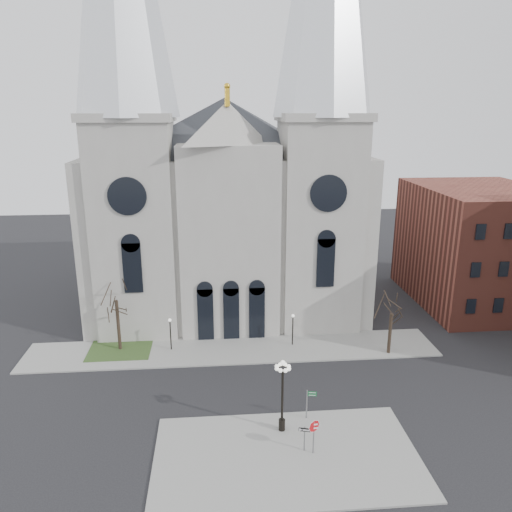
{
  "coord_description": "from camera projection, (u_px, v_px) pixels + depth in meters",
  "views": [
    {
      "loc": [
        -1.57,
        -33.34,
        22.8
      ],
      "look_at": [
        2.04,
        8.0,
        10.51
      ],
      "focal_mm": 35.0,
      "sensor_mm": 36.0,
      "label": 1
    }
  ],
  "objects": [
    {
      "name": "ground",
      "position": [
        239.0,
        416.0,
        38.45
      ],
      "size": [
        160.0,
        160.0,
        0.0
      ],
      "primitive_type": "plane",
      "color": "black",
      "rests_on": "ground"
    },
    {
      "name": "sidewalk_near",
      "position": [
        287.0,
        457.0,
        33.9
      ],
      "size": [
        18.0,
        10.0,
        0.14
      ],
      "primitive_type": "cube",
      "color": "gray",
      "rests_on": "ground"
    },
    {
      "name": "sidewalk_far",
      "position": [
        233.0,
        350.0,
        48.93
      ],
      "size": [
        40.0,
        6.0,
        0.14
      ],
      "primitive_type": "cube",
      "color": "gray",
      "rests_on": "ground"
    },
    {
      "name": "grass_patch",
      "position": [
        120.0,
        349.0,
        48.97
      ],
      "size": [
        6.0,
        5.0,
        0.18
      ],
      "primitive_type": "cube",
      "color": "#2C481F",
      "rests_on": "ground"
    },
    {
      "name": "cathedral",
      "position": [
        226.0,
        149.0,
        55.04
      ],
      "size": [
        33.0,
        26.66,
        54.0
      ],
      "color": "#A29E97",
      "rests_on": "ground"
    },
    {
      "name": "bg_building_brick",
      "position": [
        477.0,
        245.0,
        59.97
      ],
      "size": [
        14.0,
        18.0,
        14.0
      ],
      "primitive_type": "cube",
      "color": "brown",
      "rests_on": "ground"
    },
    {
      "name": "tree_left",
      "position": [
        116.0,
        297.0,
        47.41
      ],
      "size": [
        3.2,
        3.2,
        7.5
      ],
      "color": "black",
      "rests_on": "ground"
    },
    {
      "name": "tree_right",
      "position": [
        392.0,
        311.0,
        47.03
      ],
      "size": [
        3.2,
        3.2,
        6.0
      ],
      "color": "black",
      "rests_on": "ground"
    },
    {
      "name": "ped_lamp_left",
      "position": [
        170.0,
        329.0,
        48.27
      ],
      "size": [
        0.32,
        0.32,
        3.26
      ],
      "color": "black",
      "rests_on": "sidewalk_far"
    },
    {
      "name": "ped_lamp_right",
      "position": [
        293.0,
        324.0,
        49.27
      ],
      "size": [
        0.32,
        0.32,
        3.26
      ],
      "color": "black",
      "rests_on": "sidewalk_far"
    },
    {
      "name": "stop_sign",
      "position": [
        314.0,
        430.0,
        33.66
      ],
      "size": [
        0.94,
        0.13,
        2.6
      ],
      "rotation": [
        0.0,
        0.0,
        0.1
      ],
      "color": "slate",
      "rests_on": "sidewalk_near"
    },
    {
      "name": "globe_lamp",
      "position": [
        282.0,
        387.0,
        35.62
      ],
      "size": [
        1.51,
        1.51,
        5.67
      ],
      "rotation": [
        0.0,
        0.0,
        0.28
      ],
      "color": "black",
      "rests_on": "sidewalk_near"
    },
    {
      "name": "one_way_sign",
      "position": [
        305.0,
        434.0,
        34.06
      ],
      "size": [
        0.81,
        0.26,
        1.89
      ],
      "rotation": [
        0.0,
        0.0,
        -0.27
      ],
      "color": "slate",
      "rests_on": "sidewalk_near"
    },
    {
      "name": "street_name_sign",
      "position": [
        308.0,
        402.0,
        37.63
      ],
      "size": [
        0.76,
        0.16,
        2.39
      ],
      "rotation": [
        0.0,
        0.0,
        -0.14
      ],
      "color": "slate",
      "rests_on": "sidewalk_near"
    }
  ]
}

